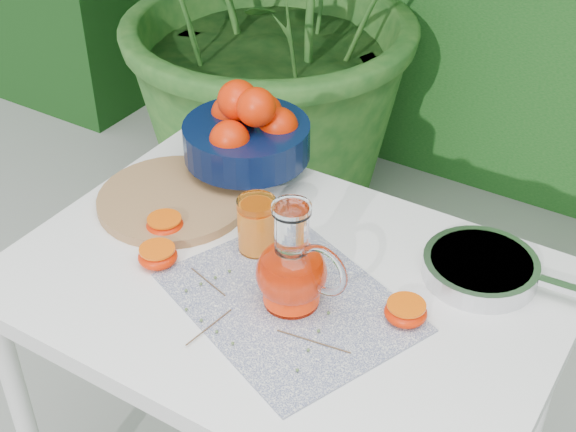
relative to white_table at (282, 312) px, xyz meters
The scene contains 9 objects.
white_table is the anchor object (origin of this frame).
placemat 0.11m from the white_table, 47.43° to the right, with size 0.42×0.32×0.00m, color #0E174F.
cutting_board 0.34m from the white_table, 165.01° to the left, with size 0.32×0.32×0.02m, color olive.
fruit_bowl 0.41m from the white_table, 133.60° to the left, with size 0.29×0.29×0.22m.
juice_pitcher 0.17m from the white_table, 42.50° to the right, with size 0.18×0.14×0.21m.
juice_tumbler 0.17m from the white_table, 150.39° to the left, with size 0.09×0.09×0.11m.
saute_pan 0.38m from the white_table, 32.92° to the left, with size 0.38×0.22×0.04m.
orange_halves 0.13m from the white_table, 165.28° to the right, with size 0.60×0.20×0.04m.
thyme_sprigs 0.15m from the white_table, 88.83° to the right, with size 0.35×0.20×0.01m.
Camera 1 is at (0.64, -0.94, 1.70)m, focal length 50.00 mm.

